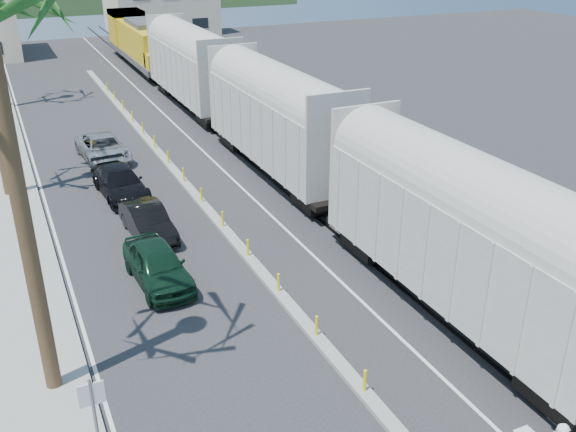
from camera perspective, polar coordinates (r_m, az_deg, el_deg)
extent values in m
cube|color=gray|center=(37.35, -24.06, 3.31)|extent=(3.00, 90.00, 0.15)
cube|color=black|center=(42.06, -6.70, 7.50)|extent=(0.12, 100.00, 0.06)
cube|color=black|center=(42.51, -4.84, 7.76)|extent=(0.12, 100.00, 0.06)
cube|color=gray|center=(33.65, -9.22, 2.99)|extent=(0.45, 60.00, 0.15)
cylinder|color=yellow|center=(18.86, 6.84, -14.32)|extent=(0.10, 0.10, 0.70)
cylinder|color=yellow|center=(20.94, 2.55, -9.71)|extent=(0.10, 0.10, 0.70)
cylinder|color=yellow|center=(23.22, -0.85, -5.92)|extent=(0.10, 0.10, 0.70)
cylinder|color=yellow|center=(25.65, -3.59, -2.82)|extent=(0.10, 0.10, 0.70)
cylinder|color=yellow|center=(28.19, -5.83, -0.26)|extent=(0.10, 0.10, 0.70)
cylinder|color=yellow|center=(30.81, -7.70, 1.87)|extent=(0.10, 0.10, 0.70)
cylinder|color=yellow|center=(33.49, -9.27, 3.67)|extent=(0.10, 0.10, 0.70)
cylinder|color=yellow|center=(36.23, -10.61, 5.19)|extent=(0.10, 0.10, 0.70)
cylinder|color=yellow|center=(39.00, -11.77, 6.49)|extent=(0.10, 0.10, 0.70)
cylinder|color=yellow|center=(41.81, -12.78, 7.62)|extent=(0.10, 0.10, 0.70)
cylinder|color=yellow|center=(44.64, -13.67, 8.60)|extent=(0.10, 0.10, 0.70)
cylinder|color=yellow|center=(47.49, -14.45, 9.47)|extent=(0.10, 0.10, 0.70)
cylinder|color=yellow|center=(50.36, -15.15, 10.23)|extent=(0.10, 0.10, 0.70)
cylinder|color=yellow|center=(53.24, -15.77, 10.91)|extent=(0.10, 0.10, 0.70)
cube|color=silver|center=(37.39, -21.47, 3.67)|extent=(0.12, 90.00, 0.01)
cube|color=silver|center=(38.84, -7.76, 5.94)|extent=(0.12, 90.00, 0.01)
cube|color=#AEABA0|center=(21.82, 15.30, -2.42)|extent=(3.00, 12.88, 3.40)
cylinder|color=#AEABA0|center=(21.12, 15.81, 1.69)|extent=(2.90, 12.58, 2.90)
cube|color=black|center=(22.87, 14.69, -7.34)|extent=(2.60, 12.88, 1.00)
cube|color=#AEABA0|center=(33.74, -0.95, 8.09)|extent=(3.00, 12.88, 3.40)
cylinder|color=#AEABA0|center=(33.30, -0.97, 10.90)|extent=(2.90, 12.58, 2.90)
cube|color=black|center=(34.43, -0.92, 4.58)|extent=(2.60, 12.88, 1.00)
cube|color=#AEABA0|center=(47.44, -8.52, 12.69)|extent=(3.00, 12.88, 3.40)
cylinder|color=#AEABA0|center=(47.13, -8.65, 14.71)|extent=(2.90, 12.58, 2.90)
cube|color=black|center=(47.94, -8.35, 10.12)|extent=(2.60, 12.88, 1.00)
cube|color=#4C4C4F|center=(62.99, -12.82, 13.75)|extent=(3.00, 17.00, 0.50)
cube|color=#BB9D12|center=(61.77, -12.74, 15.01)|extent=(2.70, 12.24, 2.60)
cube|color=#BB9D12|center=(68.29, -14.11, 16.01)|extent=(3.00, 3.74, 3.20)
cube|color=black|center=(63.10, -12.77, 13.21)|extent=(2.60, 13.60, 0.90)
cylinder|color=brown|center=(17.65, -22.53, -0.02)|extent=(0.44, 0.44, 11.00)
cylinder|color=slate|center=(16.38, -16.58, -17.90)|extent=(0.08, 0.08, 3.00)
cube|color=silver|center=(15.67, -17.08, -14.91)|extent=(0.60, 0.04, 0.60)
cube|color=beige|center=(83.23, -11.30, 18.11)|extent=(12.00, 10.00, 7.00)
imported|color=black|center=(24.30, -11.51, -4.28)|extent=(2.30, 4.66, 1.52)
imported|color=black|center=(27.98, -12.37, -0.49)|extent=(2.01, 4.40, 1.39)
imported|color=black|center=(32.53, -14.68, 2.90)|extent=(2.64, 5.12, 1.40)
imported|color=#A3A5A8|center=(37.88, -16.11, 5.81)|extent=(3.00, 5.34, 1.40)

